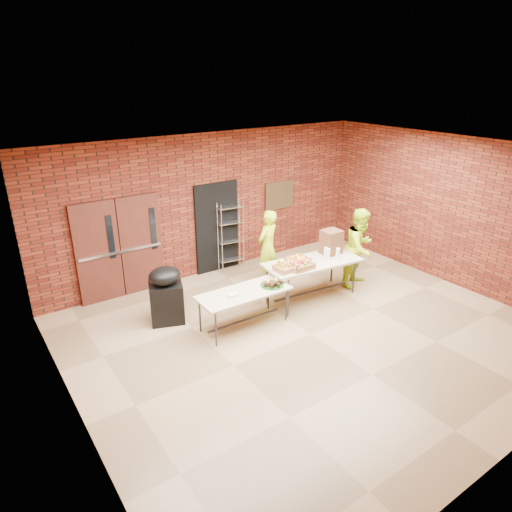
# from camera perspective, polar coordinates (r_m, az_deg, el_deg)

# --- Properties ---
(room) EXTENTS (8.08, 7.08, 3.28)m
(room) POSITION_cam_1_polar(r_m,az_deg,el_deg) (7.69, 7.40, 0.47)
(room) COLOR olive
(room) RESTS_ON ground
(double_doors) EXTENTS (1.78, 0.12, 2.10)m
(double_doors) POSITION_cam_1_polar(r_m,az_deg,el_deg) (9.70, -16.63, 0.92)
(double_doors) COLOR #491B14
(double_doors) RESTS_ON room
(dark_doorway) EXTENTS (1.10, 0.06, 2.10)m
(dark_doorway) POSITION_cam_1_polar(r_m,az_deg,el_deg) (10.58, -4.90, 3.56)
(dark_doorway) COLOR black
(dark_doorway) RESTS_ON room
(bronze_plaque) EXTENTS (0.85, 0.04, 0.70)m
(bronze_plaque) POSITION_cam_1_polar(r_m,az_deg,el_deg) (11.39, 2.95, 7.61)
(bronze_plaque) COLOR #3A2B17
(bronze_plaque) RESTS_ON room
(wire_rack) EXTENTS (0.63, 0.30, 1.66)m
(wire_rack) POSITION_cam_1_polar(r_m,az_deg,el_deg) (10.67, -3.17, 2.53)
(wire_rack) COLOR silver
(wire_rack) RESTS_ON room
(table_left) EXTENTS (1.73, 0.74, 0.71)m
(table_left) POSITION_cam_1_polar(r_m,az_deg,el_deg) (8.30, -1.52, -4.87)
(table_left) COLOR tan
(table_left) RESTS_ON room
(table_right) EXTENTS (2.09, 1.06, 0.83)m
(table_right) POSITION_cam_1_polar(r_m,az_deg,el_deg) (9.35, 7.08, -1.04)
(table_right) COLOR tan
(table_right) RESTS_ON room
(basket_bananas) EXTENTS (0.44, 0.34, 0.14)m
(basket_bananas) POSITION_cam_1_polar(r_m,az_deg,el_deg) (8.83, 3.81, -1.45)
(basket_bananas) COLOR #A57242
(basket_bananas) RESTS_ON table_right
(basket_oranges) EXTENTS (0.44, 0.34, 0.14)m
(basket_oranges) POSITION_cam_1_polar(r_m,az_deg,el_deg) (9.19, 5.27, -0.53)
(basket_oranges) COLOR #A57242
(basket_oranges) RESTS_ON table_right
(basket_apples) EXTENTS (0.48, 0.38, 0.15)m
(basket_apples) POSITION_cam_1_polar(r_m,az_deg,el_deg) (8.94, 5.53, -1.17)
(basket_apples) COLOR #A57242
(basket_apples) RESTS_ON table_right
(muffin_tray) EXTENTS (0.43, 0.43, 0.11)m
(muffin_tray) POSITION_cam_1_polar(r_m,az_deg,el_deg) (8.49, 2.03, -3.40)
(muffin_tray) COLOR #134412
(muffin_tray) RESTS_ON table_left
(napkin_box) EXTENTS (0.18, 0.12, 0.06)m
(napkin_box) POSITION_cam_1_polar(r_m,az_deg,el_deg) (8.10, -2.95, -4.91)
(napkin_box) COLOR white
(napkin_box) RESTS_ON table_left
(coffee_dispenser) EXTENTS (0.39, 0.35, 0.51)m
(coffee_dispenser) POSITION_cam_1_polar(r_m,az_deg,el_deg) (9.69, 9.39, 1.75)
(coffee_dispenser) COLOR brown
(coffee_dispenser) RESTS_ON table_right
(cup_stack_front) EXTENTS (0.08, 0.08, 0.23)m
(cup_stack_front) POSITION_cam_1_polar(r_m,az_deg,el_deg) (9.42, 9.02, 0.24)
(cup_stack_front) COLOR white
(cup_stack_front) RESTS_ON table_right
(cup_stack_mid) EXTENTS (0.08, 0.08, 0.25)m
(cup_stack_mid) POSITION_cam_1_polar(r_m,az_deg,el_deg) (9.44, 10.19, 0.25)
(cup_stack_mid) COLOR white
(cup_stack_mid) RESTS_ON table_right
(cup_stack_back) EXTENTS (0.07, 0.07, 0.22)m
(cup_stack_back) POSITION_cam_1_polar(r_m,az_deg,el_deg) (9.51, 8.70, 0.45)
(cup_stack_back) COLOR white
(cup_stack_back) RESTS_ON table_right
(covered_grill) EXTENTS (0.74, 0.69, 1.11)m
(covered_grill) POSITION_cam_1_polar(r_m,az_deg,el_deg) (8.67, -11.17, -4.77)
(covered_grill) COLOR black
(covered_grill) RESTS_ON room
(volunteer_woman) EXTENTS (0.70, 0.58, 1.65)m
(volunteer_woman) POSITION_cam_1_polar(r_m,az_deg,el_deg) (10.01, 1.45, 1.17)
(volunteer_woman) COLOR #B5DB18
(volunteer_woman) RESTS_ON room
(volunteer_man) EXTENTS (0.98, 0.85, 1.73)m
(volunteer_man) POSITION_cam_1_polar(r_m,az_deg,el_deg) (10.11, 12.88, 1.04)
(volunteer_man) COLOR #B5DB18
(volunteer_man) RESTS_ON room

